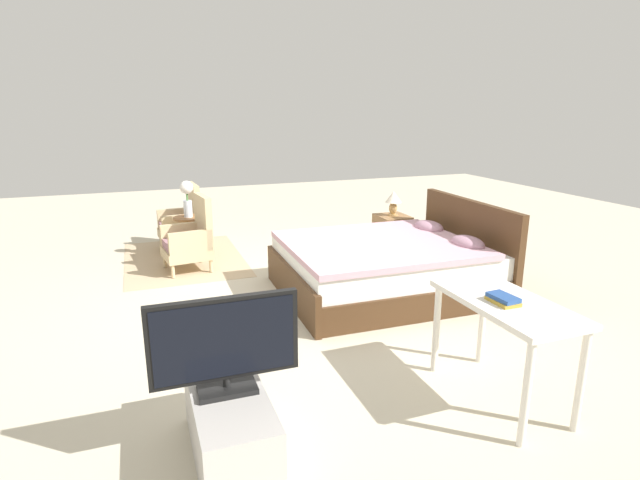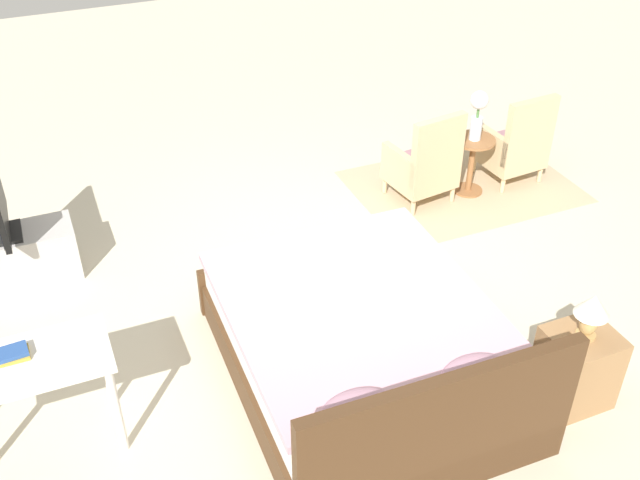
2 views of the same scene
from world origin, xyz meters
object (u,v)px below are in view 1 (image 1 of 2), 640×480
at_px(flower_vase, 187,195).
at_px(tv_stand, 229,425).
at_px(table_lamp, 393,200).
at_px(bed, 389,266).
at_px(armchair_by_window_right, 191,240).
at_px(vanity_desk, 505,315).
at_px(book_stack, 503,299).
at_px(nightstand, 392,236).
at_px(armchair_by_window_left, 183,223).
at_px(tv_flatscreen, 225,344).
at_px(side_table, 190,232).

xyz_separation_m(flower_vase, tv_stand, (4.13, -0.23, -0.64)).
relative_size(table_lamp, tv_stand, 0.34).
bearing_deg(table_lamp, bed, -29.76).
bearing_deg(armchair_by_window_right, bed, 51.42).
distance_m(flower_vase, vanity_desk, 4.46).
relative_size(armchair_by_window_right, book_stack, 4.42).
xyz_separation_m(flower_vase, nightstand, (0.82, 2.58, -0.58)).
bearing_deg(armchair_by_window_left, armchair_by_window_right, -0.02).
bearing_deg(nightstand, table_lamp, 90.00).
xyz_separation_m(tv_flatscreen, vanity_desk, (0.01, 1.87, -0.11)).
xyz_separation_m(armchair_by_window_right, tv_flatscreen, (3.64, -0.19, 0.35)).
bearing_deg(tv_flatscreen, tv_stand, 179.29).
relative_size(flower_vase, tv_flatscreen, 0.59).
bearing_deg(vanity_desk, table_lamp, 164.06).
distance_m(side_table, tv_flatscreen, 4.16).
height_order(bed, flower_vase, flower_vase).
distance_m(bed, table_lamp, 1.48).
relative_size(vanity_desk, book_stack, 5.00).
relative_size(bed, side_table, 3.89).
relative_size(bed, vanity_desk, 2.13).
xyz_separation_m(tv_flatscreen, book_stack, (0.05, 1.81, 0.02)).
xyz_separation_m(armchair_by_window_left, flower_vase, (0.51, 0.04, 0.48)).
bearing_deg(armchair_by_window_left, vanity_desk, 19.76).
height_order(armchair_by_window_right, tv_flatscreen, tv_flatscreen).
height_order(armchair_by_window_left, tv_flatscreen, tv_flatscreen).
bearing_deg(flower_vase, armchair_by_window_right, -4.21).
bearing_deg(bed, tv_flatscreen, -45.28).
bearing_deg(armchair_by_window_left, book_stack, 18.98).
distance_m(vanity_desk, book_stack, 0.15).
height_order(armchair_by_window_left, nightstand, armchair_by_window_left).
bearing_deg(flower_vase, tv_flatscreen, -3.18).
height_order(armchair_by_window_right, tv_stand, armchair_by_window_right).
relative_size(armchair_by_window_right, nightstand, 1.64).
height_order(nightstand, book_stack, book_stack).
distance_m(flower_vase, book_stack, 4.47).
height_order(armchair_by_window_right, table_lamp, armchair_by_window_right).
xyz_separation_m(table_lamp, vanity_desk, (3.33, -0.95, -0.15)).
distance_m(flower_vase, tv_stand, 4.19).
bearing_deg(side_table, armchair_by_window_left, -175.94).
bearing_deg(side_table, bed, 42.94).
xyz_separation_m(armchair_by_window_right, side_table, (-0.49, 0.04, -0.03)).
distance_m(bed, nightstand, 1.40).
bearing_deg(vanity_desk, tv_stand, -90.44).
xyz_separation_m(bed, book_stack, (2.15, -0.32, 0.46)).
bearing_deg(tv_stand, book_stack, 88.49).
relative_size(armchair_by_window_left, vanity_desk, 0.88).
height_order(tv_stand, vanity_desk, vanity_desk).
bearing_deg(book_stack, nightstand, 163.29).
height_order(bed, book_stack, bed).
bearing_deg(side_table, armchair_by_window_right, -4.21).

